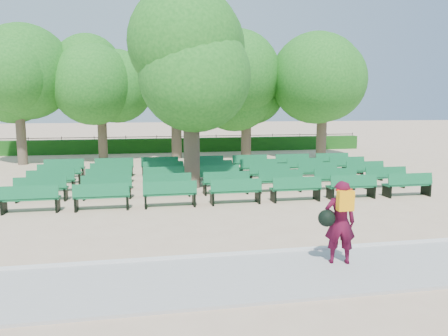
% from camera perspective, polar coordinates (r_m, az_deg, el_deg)
% --- Properties ---
extents(ground, '(120.00, 120.00, 0.00)m').
position_cam_1_polar(ground, '(15.29, -2.94, -3.60)').
color(ground, tan).
extents(paving, '(30.00, 2.20, 0.06)m').
position_cam_1_polar(paving, '(8.31, 4.31, -13.92)').
color(paving, '#A4A3A0').
rests_on(paving, ground).
extents(curb, '(30.00, 0.12, 0.10)m').
position_cam_1_polar(curb, '(9.34, 2.44, -11.19)').
color(curb, silver).
rests_on(curb, ground).
extents(hedge, '(26.00, 0.70, 0.90)m').
position_cam_1_polar(hedge, '(29.01, -6.75, 2.97)').
color(hedge, '#174E14').
rests_on(hedge, ground).
extents(fence, '(26.00, 0.10, 1.02)m').
position_cam_1_polar(fence, '(29.45, -6.80, 2.18)').
color(fence, black).
rests_on(fence, ground).
extents(tree_line, '(21.80, 6.80, 7.04)m').
position_cam_1_polar(tree_line, '(25.10, -6.08, 1.10)').
color(tree_line, '#257420').
rests_on(tree_line, ground).
extents(bench_array, '(1.65, 0.55, 1.04)m').
position_cam_1_polar(bench_array, '(17.02, -0.88, -2.06)').
color(bench_array, '#106034').
rests_on(bench_array, ground).
extents(tree_among, '(4.80, 4.80, 6.83)m').
position_cam_1_polar(tree_among, '(16.55, -4.36, 13.45)').
color(tree_among, brown).
rests_on(tree_among, ground).
extents(person, '(0.81, 0.53, 1.65)m').
position_cam_1_polar(person, '(8.86, 14.81, -6.71)').
color(person, '#470A20').
rests_on(person, ground).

